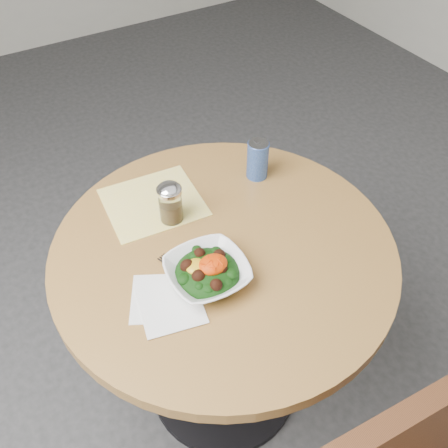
# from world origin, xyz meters

# --- Properties ---
(ground) EXTENTS (6.00, 6.00, 0.00)m
(ground) POSITION_xyz_m (0.00, 0.00, 0.00)
(ground) COLOR #2D2D30
(ground) RESTS_ON ground
(table) EXTENTS (0.90, 0.90, 0.75)m
(table) POSITION_xyz_m (0.00, 0.00, 0.55)
(table) COLOR black
(table) RESTS_ON ground
(cloth_napkin) EXTENTS (0.28, 0.26, 0.00)m
(cloth_napkin) POSITION_xyz_m (-0.09, 0.24, 0.75)
(cloth_napkin) COLOR yellow
(cloth_napkin) RESTS_ON table
(paper_napkins) EXTENTS (0.19, 0.21, 0.00)m
(paper_napkins) POSITION_xyz_m (-0.21, -0.09, 0.75)
(paper_napkins) COLOR white
(paper_napkins) RESTS_ON table
(salad_bowl) EXTENTS (0.20, 0.20, 0.07)m
(salad_bowl) POSITION_xyz_m (-0.09, -0.07, 0.78)
(salad_bowl) COLOR white
(salad_bowl) RESTS_ON table
(fork) EXTENTS (0.08, 0.20, 0.00)m
(fork) POSITION_xyz_m (-0.13, -0.04, 0.76)
(fork) COLOR black
(fork) RESTS_ON table
(spice_shaker) EXTENTS (0.07, 0.07, 0.12)m
(spice_shaker) POSITION_xyz_m (-0.07, 0.16, 0.81)
(spice_shaker) COLOR silver
(spice_shaker) RESTS_ON table
(beverage_can) EXTENTS (0.06, 0.06, 0.12)m
(beverage_can) POSITION_xyz_m (0.23, 0.19, 0.81)
(beverage_can) COLOR navy
(beverage_can) RESTS_ON table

